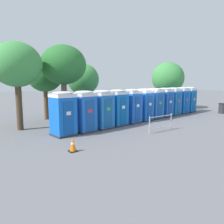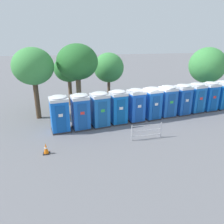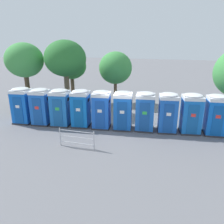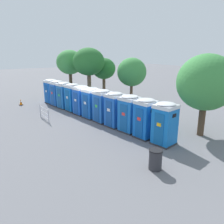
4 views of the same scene
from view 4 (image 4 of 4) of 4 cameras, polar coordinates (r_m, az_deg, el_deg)
name	(u,v)px [view 4 (image 4 of 4)]	position (r m, az deg, el deg)	size (l,w,h in m)	color
ground_plane	(93,117)	(18.34, -4.90, -1.38)	(120.00, 120.00, 0.00)	slate
portapotty_0	(51,91)	(23.99, -15.55, 5.28)	(1.41, 1.38, 2.54)	#2D2D33
portapotty_1	(57,93)	(22.70, -14.08, 4.83)	(1.37, 1.38, 2.54)	#2D2D33
portapotty_2	(64,95)	(21.45, -12.32, 4.33)	(1.43, 1.41, 2.54)	#2D2D33
portapotty_3	(73,97)	(20.26, -10.19, 3.80)	(1.33, 1.36, 2.54)	#2D2D33
portapotty_4	(81,100)	(19.04, -8.05, 3.15)	(1.35, 1.38, 2.54)	#2D2D33
portapotty_5	(91,103)	(17.89, -5.51, 2.43)	(1.37, 1.39, 2.54)	#2D2D33
portapotty_6	(102,106)	(16.81, -2.51, 1.63)	(1.35, 1.34, 2.54)	#2D2D33
portapotty_7	(115,109)	(15.74, 0.70, 0.68)	(1.35, 1.38, 2.54)	#2D2D33
portapotty_8	(129,113)	(14.78, 4.57, -0.36)	(1.44, 1.41, 2.54)	#2D2D33
portapotty_9	(145,118)	(13.84, 8.72, -1.60)	(1.31, 1.34, 2.54)	#2D2D33
portapotty_10	(165,124)	(13.04, 13.61, -2.95)	(1.40, 1.40, 2.54)	#2D2D33
street_tree_0	(132,72)	(22.70, 5.18, 10.30)	(2.97, 2.97, 4.73)	brown
street_tree_1	(89,62)	(23.60, -6.11, 12.82)	(3.32, 3.32, 5.72)	brown
street_tree_2	(104,69)	(25.33, -2.15, 11.18)	(2.67, 2.67, 4.63)	brown
street_tree_3	(70,63)	(26.32, -10.96, 12.56)	(3.06, 3.06, 5.51)	#4C3826
street_tree_4	(206,83)	(14.78, 23.32, 7.03)	(3.57, 3.57, 5.22)	#4C3826
trash_can	(155,159)	(10.52, 11.27, -12.06)	(0.64, 0.64, 0.99)	#2D2D33
traffic_cone	(21,102)	(24.22, -22.73, 2.38)	(0.36, 0.36, 0.64)	black
event_barrier	(44,113)	(18.41, -17.32, -0.14)	(2.06, 0.17, 1.05)	#B7B7BC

